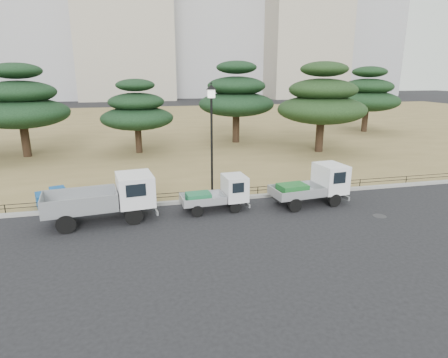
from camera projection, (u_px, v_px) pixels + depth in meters
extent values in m
plane|color=black|center=(234.00, 219.00, 16.63)|extent=(220.00, 220.00, 0.00)
cube|color=olive|center=(169.00, 126.00, 45.25)|extent=(120.00, 56.00, 0.15)
cube|color=gray|center=(221.00, 199.00, 19.04)|extent=(120.00, 0.25, 0.16)
cylinder|color=black|center=(134.00, 216.00, 15.91)|extent=(0.79, 0.25, 0.78)
cylinder|color=black|center=(129.00, 204.00, 17.43)|extent=(0.79, 0.25, 0.78)
cylinder|color=black|center=(66.00, 225.00, 15.01)|extent=(0.79, 0.25, 0.78)
cylinder|color=black|center=(67.00, 211.00, 16.53)|extent=(0.79, 0.25, 0.78)
cube|color=#2D2D30|center=(100.00, 209.00, 16.18)|extent=(4.42, 1.44, 0.14)
cube|color=gray|center=(80.00, 201.00, 15.80)|extent=(3.19, 2.05, 0.76)
cube|color=silver|center=(135.00, 189.00, 16.50)|extent=(1.72, 2.02, 1.33)
cylinder|color=black|center=(235.00, 207.00, 17.30)|extent=(0.55, 0.17, 0.54)
cylinder|color=black|center=(228.00, 199.00, 18.38)|extent=(0.55, 0.17, 0.54)
cylinder|color=black|center=(197.00, 211.00, 16.80)|extent=(0.55, 0.17, 0.54)
cylinder|color=black|center=(192.00, 203.00, 17.88)|extent=(0.55, 0.17, 0.54)
cube|color=#2D2D30|center=(214.00, 202.00, 17.56)|extent=(2.95, 0.83, 0.13)
cube|color=#A5A6AC|center=(203.00, 199.00, 17.35)|extent=(2.07, 1.34, 0.36)
cube|color=silver|center=(235.00, 188.00, 17.67)|extent=(1.08, 1.39, 1.16)
cube|color=#1E6A41|center=(198.00, 197.00, 17.27)|extent=(1.15, 0.86, 0.40)
cylinder|color=black|center=(334.00, 200.00, 18.09)|extent=(0.67, 0.24, 0.65)
cylinder|color=black|center=(318.00, 192.00, 19.40)|extent=(0.67, 0.24, 0.65)
cylinder|color=black|center=(295.00, 205.00, 17.38)|extent=(0.67, 0.24, 0.65)
cylinder|color=black|center=(280.00, 196.00, 18.70)|extent=(0.67, 0.24, 0.65)
cube|color=#2D2D30|center=(308.00, 195.00, 18.36)|extent=(3.57, 1.18, 0.15)
cube|color=#A0A2A7|center=(297.00, 191.00, 18.08)|extent=(2.57, 1.73, 0.43)
cube|color=silver|center=(330.00, 178.00, 18.55)|extent=(1.38, 1.73, 1.38)
cube|color=#1C6227|center=(292.00, 189.00, 17.97)|extent=(1.43, 1.10, 0.48)
cylinder|color=black|center=(212.00, 195.00, 19.19)|extent=(0.42, 0.42, 0.15)
cylinder|color=black|center=(212.00, 147.00, 18.51)|extent=(0.12, 0.12, 4.81)
cylinder|color=white|center=(211.00, 94.00, 17.81)|extent=(0.38, 0.38, 0.38)
cone|color=black|center=(211.00, 87.00, 17.72)|extent=(0.50, 0.50, 0.24)
cylinder|color=black|center=(221.00, 193.00, 19.11)|extent=(38.00, 0.03, 0.03)
cylinder|color=black|center=(221.00, 190.00, 19.06)|extent=(38.00, 0.03, 0.03)
cylinder|color=black|center=(221.00, 193.00, 19.11)|extent=(0.04, 0.04, 0.40)
cube|color=#124B8F|center=(53.00, 199.00, 17.82)|extent=(1.65, 1.41, 0.65)
cube|color=#124B8F|center=(57.00, 190.00, 17.63)|extent=(0.79, 0.74, 0.28)
cylinder|color=#2D2D30|center=(380.00, 216.00, 16.95)|extent=(0.60, 0.60, 0.01)
cylinder|color=black|center=(25.00, 139.00, 28.10)|extent=(0.60, 0.60, 2.67)
ellipsoid|color=black|center=(22.00, 113.00, 27.57)|extent=(6.85, 6.85, 2.19)
ellipsoid|color=black|center=(19.00, 92.00, 27.17)|extent=(5.23, 5.23, 1.67)
ellipsoid|color=black|center=(15.00, 71.00, 26.76)|extent=(3.61, 3.61, 1.16)
cylinder|color=black|center=(139.00, 139.00, 29.57)|extent=(0.50, 0.50, 2.23)
ellipsoid|color=black|center=(137.00, 118.00, 29.13)|extent=(5.62, 5.62, 1.80)
ellipsoid|color=black|center=(136.00, 102.00, 28.79)|extent=(4.29, 4.29, 1.37)
ellipsoid|color=black|center=(135.00, 85.00, 28.45)|extent=(2.96, 2.96, 0.95)
cylinder|color=black|center=(236.00, 127.00, 34.04)|extent=(0.63, 0.63, 2.81)
ellipsoid|color=black|center=(236.00, 104.00, 33.49)|extent=(6.76, 6.76, 2.16)
ellipsoid|color=black|center=(236.00, 86.00, 33.06)|extent=(5.16, 5.16, 1.65)
ellipsoid|color=black|center=(237.00, 67.00, 32.63)|extent=(3.56, 3.56, 1.14)
cylinder|color=black|center=(320.00, 135.00, 29.93)|extent=(0.61, 0.61, 2.73)
ellipsoid|color=#1C3316|center=(321.00, 110.00, 29.39)|extent=(6.93, 6.93, 2.22)
ellipsoid|color=#1C3316|center=(323.00, 90.00, 28.97)|extent=(5.29, 5.29, 1.69)
ellipsoid|color=#1C3316|center=(324.00, 69.00, 28.56)|extent=(3.65, 3.65, 1.17)
cylinder|color=black|center=(365.00, 119.00, 40.33)|extent=(0.60, 0.60, 2.66)
ellipsoid|color=black|center=(367.00, 101.00, 39.81)|extent=(6.79, 6.79, 2.17)
ellipsoid|color=black|center=(368.00, 87.00, 39.40)|extent=(5.19, 5.19, 1.66)
ellipsoid|color=black|center=(370.00, 72.00, 38.99)|extent=(3.58, 3.58, 1.15)
cube|color=#AAA08C|center=(303.00, 1.00, 95.78)|extent=(20.00, 18.00, 48.00)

